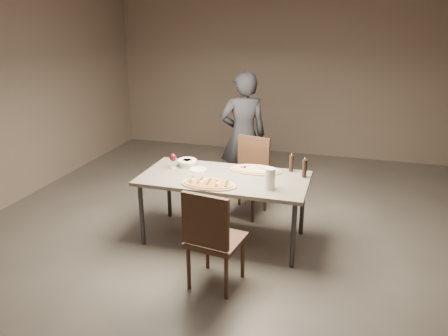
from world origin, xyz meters
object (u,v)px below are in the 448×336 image
(carafe, at_px, (270,179))
(chair_near, at_px, (212,235))
(dining_table, at_px, (224,182))
(zucchini_pizza, at_px, (208,184))
(ham_pizza, at_px, (255,170))
(diner, at_px, (243,136))
(chair_far, at_px, (249,171))
(bread_basket, at_px, (187,162))
(pepper_mill_left, at_px, (291,163))

(carafe, distance_m, chair_near, 0.88)
(dining_table, xyz_separation_m, chair_near, (0.16, -0.93, -0.15))
(carafe, bearing_deg, dining_table, 159.80)
(zucchini_pizza, distance_m, chair_near, 0.73)
(ham_pizza, distance_m, diner, 1.08)
(ham_pizza, xyz_separation_m, chair_far, (-0.19, 0.54, -0.23))
(chair_far, bearing_deg, carafe, 126.30)
(zucchini_pizza, distance_m, chair_far, 1.14)
(bread_basket, distance_m, chair_far, 0.89)
(chair_near, relative_size, diner, 0.57)
(zucchini_pizza, height_order, chair_near, chair_near)
(zucchini_pizza, bearing_deg, chair_near, -49.48)
(ham_pizza, relative_size, pepper_mill_left, 2.81)
(ham_pizza, xyz_separation_m, carafe, (0.25, -0.48, 0.09))
(dining_table, relative_size, chair_near, 1.84)
(pepper_mill_left, height_order, chair_near, chair_near)
(pepper_mill_left, distance_m, chair_near, 1.44)
(dining_table, height_order, carafe, carafe)
(dining_table, height_order, ham_pizza, ham_pizza)
(ham_pizza, xyz_separation_m, chair_near, (-0.12, -1.21, -0.22))
(chair_near, bearing_deg, ham_pizza, 92.68)
(dining_table, xyz_separation_m, carafe, (0.54, -0.20, 0.17))
(chair_far, bearing_deg, chair_near, 104.91)
(pepper_mill_left, bearing_deg, ham_pizza, -165.37)
(dining_table, relative_size, chair_far, 1.87)
(bread_basket, distance_m, diner, 1.14)
(bread_basket, relative_size, chair_near, 0.23)
(ham_pizza, relative_size, chair_near, 0.60)
(bread_basket, bearing_deg, chair_far, 45.10)
(pepper_mill_left, bearing_deg, chair_far, 142.54)
(ham_pizza, bearing_deg, dining_table, -133.23)
(chair_far, bearing_deg, dining_table, 96.33)
(pepper_mill_left, distance_m, carafe, 0.59)
(chair_near, bearing_deg, carafe, 71.35)
(carafe, bearing_deg, chair_near, -117.13)
(bread_basket, relative_size, pepper_mill_left, 1.09)
(dining_table, xyz_separation_m, diner, (-0.11, 1.28, 0.17))
(bread_basket, height_order, chair_near, chair_near)
(bread_basket, bearing_deg, dining_table, -23.43)
(zucchini_pizza, height_order, diner, diner)
(bread_basket, distance_m, carafe, 1.13)
(bread_basket, relative_size, diner, 0.13)
(dining_table, xyz_separation_m, bread_basket, (-0.51, 0.22, 0.11))
(carafe, height_order, chair_far, carafe)
(ham_pizza, distance_m, pepper_mill_left, 0.40)
(chair_near, bearing_deg, zucchini_pizza, 119.03)
(zucchini_pizza, bearing_deg, dining_table, 93.08)
(dining_table, distance_m, chair_far, 0.84)
(dining_table, bearing_deg, carafe, -20.20)
(pepper_mill_left, relative_size, chair_far, 0.22)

